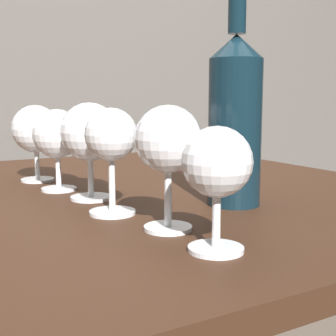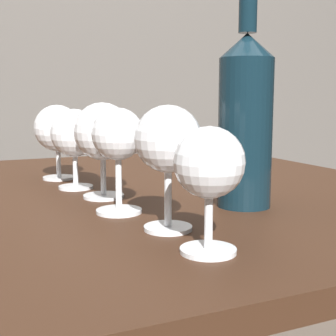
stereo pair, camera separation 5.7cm
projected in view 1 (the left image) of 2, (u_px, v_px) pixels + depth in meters
dining_table at (84, 248)px, 0.83m from camera, size 1.12×0.99×0.77m
wine_glass_chardonnay at (217, 164)px, 0.49m from camera, size 0.07×0.07×0.13m
wine_glass_port at (168, 143)px, 0.56m from camera, size 0.08×0.08×0.15m
wine_glass_cabernet at (111, 138)px, 0.64m from camera, size 0.07×0.07×0.15m
wine_glass_white at (90, 133)px, 0.74m from camera, size 0.09×0.09×0.15m
wine_glass_pinot at (57, 136)px, 0.81m from camera, size 0.08×0.08×0.14m
wine_glass_merlot at (36, 130)px, 0.91m from camera, size 0.09×0.09×0.15m
wine_bottle at (235, 117)px, 0.70m from camera, size 0.08×0.08×0.34m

